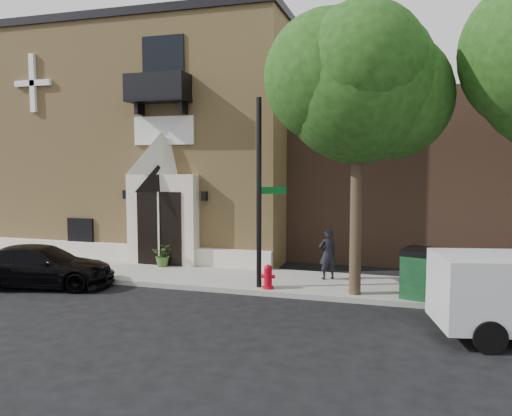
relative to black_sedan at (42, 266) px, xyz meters
The scene contains 10 objects.
ground 3.40m from the black_sedan, 14.81° to the left, with size 120.00×120.00×0.00m, color black.
sidewalk 4.88m from the black_sedan, 29.09° to the left, with size 42.00×3.00×0.15m, color gray.
church 9.68m from the black_sedan, 88.40° to the left, with size 12.20×11.01×9.30m.
street_tree_left 10.70m from the black_sedan, ahead, with size 4.97×4.38×7.77m.
black_sedan is the anchor object (origin of this frame).
street_sign 7.00m from the black_sedan, 11.39° to the left, with size 1.06×0.82×5.44m.
fire_hydrant 6.89m from the black_sedan, ahead, with size 0.40×0.32×0.70m.
dumpster 11.57m from the black_sedan, ahead, with size 2.23×1.64×1.30m.
planter 4.00m from the black_sedan, 51.77° to the left, with size 0.73×0.63×0.81m, color #416729.
pedestrian_near 8.74m from the black_sedan, 19.07° to the left, with size 0.57×0.37×1.56m, color black.
Camera 1 is at (7.25, -13.24, 3.72)m, focal length 35.00 mm.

